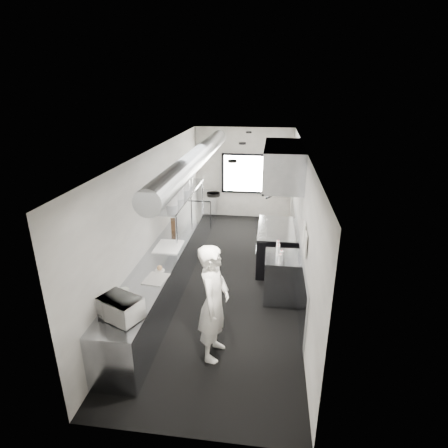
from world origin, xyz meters
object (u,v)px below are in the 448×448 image
(microwave, at_px, (121,308))
(cutting_board, at_px, (168,247))
(squeeze_bottle_a, at_px, (280,259))
(squeeze_bottle_c, at_px, (278,251))
(squeeze_bottle_b, at_px, (281,256))
(small_plate, at_px, (160,270))
(exhaust_hood, at_px, (283,164))
(squeeze_bottle_d, at_px, (278,249))
(deli_tub_b, at_px, (124,292))
(squeeze_bottle_e, at_px, (278,246))
(plate_stack_b, at_px, (178,192))
(far_work_table, at_px, (203,209))
(pass_shelf, at_px, (183,195))
(knife_block, at_px, (173,224))
(bottle_station, at_px, (281,277))
(range, at_px, (276,246))
(deli_tub_a, at_px, (115,303))
(plate_stack_a, at_px, (172,198))
(prep_counter, at_px, (170,265))
(line_cook, at_px, (214,303))
(plate_stack_d, at_px, (188,179))
(plate_stack_c, at_px, (185,182))

(microwave, distance_m, cutting_board, 2.42)
(squeeze_bottle_a, bearing_deg, squeeze_bottle_c, 95.69)
(squeeze_bottle_b, bearing_deg, small_plate, -162.08)
(exhaust_hood, relative_size, squeeze_bottle_d, 11.32)
(deli_tub_b, relative_size, squeeze_bottle_e, 0.76)
(cutting_board, distance_m, squeeze_bottle_e, 2.20)
(plate_stack_b, bearing_deg, far_work_table, 89.15)
(pass_shelf, bearing_deg, squeeze_bottle_e, -32.38)
(knife_block, height_order, squeeze_bottle_a, knife_block)
(pass_shelf, distance_m, far_work_table, 2.45)
(bottle_station, distance_m, microwave, 3.29)
(far_work_table, bearing_deg, range, -48.81)
(knife_block, bearing_deg, microwave, -104.77)
(deli_tub_a, bearing_deg, squeeze_bottle_c, 40.80)
(deli_tub_b, xyz_separation_m, knife_block, (0.03, 2.80, 0.06))
(squeeze_bottle_d, bearing_deg, deli_tub_a, -138.06)
(knife_block, height_order, squeeze_bottle_d, knife_block)
(exhaust_hood, xyz_separation_m, pass_shelf, (-2.29, 0.30, -0.86))
(bottle_station, height_order, squeeze_bottle_d, squeeze_bottle_d)
(pass_shelf, distance_m, bottle_station, 3.09)
(cutting_board, relative_size, plate_stack_a, 2.34)
(pass_shelf, distance_m, squeeze_bottle_a, 3.09)
(prep_counter, height_order, squeeze_bottle_c, squeeze_bottle_c)
(knife_block, bearing_deg, cutting_board, -98.14)
(far_work_table, bearing_deg, prep_counter, -90.00)
(exhaust_hood, xyz_separation_m, deli_tub_b, (-2.42, -3.12, -1.44))
(range, bearing_deg, line_cook, -106.28)
(plate_stack_d, bearing_deg, pass_shelf, -88.93)
(squeeze_bottle_a, distance_m, squeeze_bottle_c, 0.35)
(prep_counter, relative_size, squeeze_bottle_d, 30.86)
(bottle_station, height_order, deli_tub_b, deli_tub_b)
(range, bearing_deg, squeeze_bottle_e, -88.87)
(squeeze_bottle_c, bearing_deg, plate_stack_c, 138.88)
(far_work_table, xyz_separation_m, plate_stack_b, (-0.04, -2.62, 1.27))
(bottle_station, distance_m, line_cook, 2.13)
(range, relative_size, knife_block, 6.83)
(plate_stack_c, bearing_deg, bottle_station, -40.56)
(line_cook, bearing_deg, cutting_board, 40.41)
(deli_tub_b, bearing_deg, far_work_table, 88.21)
(pass_shelf, height_order, squeeze_bottle_d, pass_shelf)
(bottle_station, xyz_separation_m, cutting_board, (-2.28, 0.13, 0.46))
(far_work_table, xyz_separation_m, squeeze_bottle_b, (2.27, -4.08, 0.55))
(line_cook, xyz_separation_m, plate_stack_b, (-1.29, 3.08, 0.79))
(pass_shelf, xyz_separation_m, squeeze_bottle_c, (2.25, -1.66, -0.54))
(plate_stack_b, height_order, squeeze_bottle_e, plate_stack_b)
(plate_stack_c, bearing_deg, plate_stack_d, 87.46)
(squeeze_bottle_c, bearing_deg, pass_shelf, 143.56)
(deli_tub_b, height_order, squeeze_bottle_a, squeeze_bottle_a)
(plate_stack_a, xyz_separation_m, squeeze_bottle_c, (2.28, -0.80, -0.72))
(squeeze_bottle_b, bearing_deg, knife_block, 152.24)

